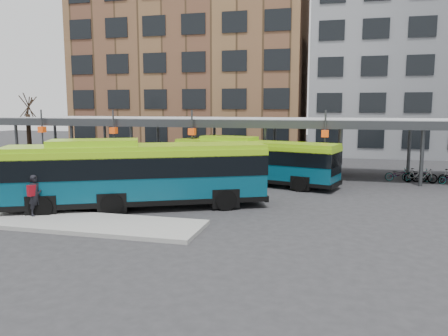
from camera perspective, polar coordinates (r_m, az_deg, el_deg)
ground at (r=20.84m, az=-4.69°, el=-5.97°), size 120.00×120.00×0.00m
boarding_island at (r=20.75m, az=-22.12°, el=-6.35°), size 14.00×3.00×0.18m
canopy at (r=32.69m, az=2.49°, el=6.07°), size 40.00×6.53×4.80m
tree at (r=39.75m, az=-24.09°, el=3.60°), size 1.64×1.64×5.60m
building_brick at (r=54.07m, az=-3.86°, el=14.37°), size 26.00×14.00×22.00m
building_grey at (r=52.21m, az=25.20°, el=12.76°), size 24.00×14.00×20.00m
bus_front at (r=21.97m, az=-11.22°, el=-0.58°), size 12.49×7.70×3.46m
bus_rear at (r=28.64m, az=3.75°, el=1.12°), size 11.27×5.28×3.05m
pedestrian at (r=21.25m, az=-23.42°, el=-3.25°), size 0.65×0.79×1.85m
bike_rack at (r=32.21m, az=26.78°, el=-0.98°), size 7.69×1.72×1.07m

